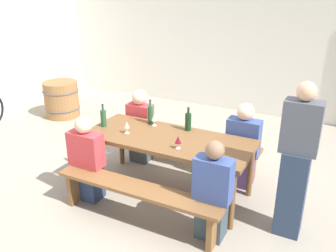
{
  "coord_description": "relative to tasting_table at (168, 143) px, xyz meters",
  "views": [
    {
      "loc": [
        1.85,
        -3.59,
        2.52
      ],
      "look_at": [
        0.0,
        0.0,
        0.9
      ],
      "focal_mm": 38.73,
      "sensor_mm": 36.0,
      "label": 1
    }
  ],
  "objects": [
    {
      "name": "ground_plane",
      "position": [
        0.0,
        0.0,
        -0.67
      ],
      "size": [
        24.0,
        24.0,
        0.0
      ],
      "primitive_type": "plane",
      "color": "gray"
    },
    {
      "name": "back_wall",
      "position": [
        0.0,
        3.54,
        0.93
      ],
      "size": [
        14.0,
        0.2,
        3.2
      ],
      "primitive_type": "cube",
      "color": "silver",
      "rests_on": "ground"
    },
    {
      "name": "tasting_table",
      "position": [
        0.0,
        0.0,
        0.0
      ],
      "size": [
        2.07,
        0.86,
        0.75
      ],
      "color": "brown",
      "rests_on": "ground"
    },
    {
      "name": "bench_near",
      "position": [
        0.0,
        -0.73,
        -0.32
      ],
      "size": [
        1.97,
        0.3,
        0.45
      ],
      "color": "brown",
      "rests_on": "ground"
    },
    {
      "name": "bench_far",
      "position": [
        0.0,
        0.73,
        -0.32
      ],
      "size": [
        1.97,
        0.3,
        0.45
      ],
      "color": "brown",
      "rests_on": "ground"
    },
    {
      "name": "wine_bottle_0",
      "position": [
        0.12,
        0.32,
        0.19
      ],
      "size": [
        0.08,
        0.08,
        0.31
      ],
      "color": "#143319",
      "rests_on": "tasting_table"
    },
    {
      "name": "wine_bottle_1",
      "position": [
        -0.43,
        0.32,
        0.2
      ],
      "size": [
        0.07,
        0.07,
        0.33
      ],
      "color": "#234C2D",
      "rests_on": "tasting_table"
    },
    {
      "name": "wine_bottle_2",
      "position": [
        -0.92,
        -0.06,
        0.19
      ],
      "size": [
        0.07,
        0.07,
        0.31
      ],
      "color": "#234C2D",
      "rests_on": "tasting_table"
    },
    {
      "name": "wine_glass_0",
      "position": [
        -0.51,
        -0.12,
        0.19
      ],
      "size": [
        0.07,
        0.07,
        0.16
      ],
      "color": "silver",
      "rests_on": "tasting_table"
    },
    {
      "name": "wine_glass_1",
      "position": [
        0.24,
        -0.23,
        0.18
      ],
      "size": [
        0.08,
        0.08,
        0.15
      ],
      "color": "silver",
      "rests_on": "tasting_table"
    },
    {
      "name": "wine_glass_2",
      "position": [
        -0.34,
        0.26,
        0.18
      ],
      "size": [
        0.07,
        0.07,
        0.15
      ],
      "color": "silver",
      "rests_on": "tasting_table"
    },
    {
      "name": "seated_guest_near_0",
      "position": [
        -0.8,
        -0.58,
        -0.16
      ],
      "size": [
        0.42,
        0.24,
        1.08
      ],
      "rotation": [
        0.0,
        0.0,
        1.57
      ],
      "color": "navy",
      "rests_on": "ground"
    },
    {
      "name": "seated_guest_near_1",
      "position": [
        0.81,
        -0.58,
        -0.16
      ],
      "size": [
        0.38,
        0.24,
        1.1
      ],
      "rotation": [
        0.0,
        0.0,
        1.57
      ],
      "color": "#35444C",
      "rests_on": "ground"
    },
    {
      "name": "seated_guest_far_0",
      "position": [
        -0.75,
        0.58,
        -0.14
      ],
      "size": [
        0.36,
        0.24,
        1.1
      ],
      "rotation": [
        0.0,
        0.0,
        -1.57
      ],
      "color": "#3C4446",
      "rests_on": "ground"
    },
    {
      "name": "seated_guest_far_1",
      "position": [
        0.78,
        0.58,
        -0.14
      ],
      "size": [
        0.42,
        0.24,
        1.13
      ],
      "rotation": [
        0.0,
        0.0,
        -1.57
      ],
      "color": "#533A6C",
      "rests_on": "ground"
    },
    {
      "name": "standing_host",
      "position": [
        1.51,
        -0.14,
        0.14
      ],
      "size": [
        0.36,
        0.24,
        1.67
      ],
      "rotation": [
        0.0,
        0.0,
        3.14
      ],
      "color": "#2A3A52",
      "rests_on": "ground"
    },
    {
      "name": "wine_barrel",
      "position": [
        -3.15,
        1.53,
        -0.33
      ],
      "size": [
        0.7,
        0.7,
        0.7
      ],
      "color": "olive",
      "rests_on": "ground"
    }
  ]
}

